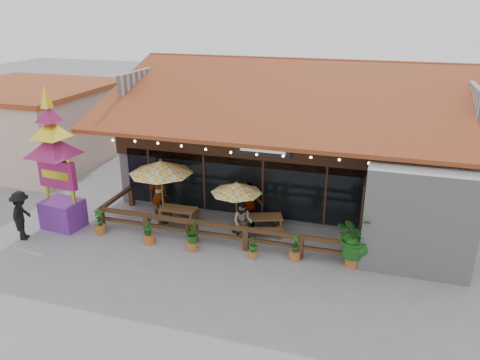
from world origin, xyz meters
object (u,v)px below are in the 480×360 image
(picnic_table_left, at_px, (178,213))
(picnic_table_right, at_px, (263,222))
(tropical_plant, at_px, (355,237))
(thai_sign_tower, at_px, (54,150))
(umbrella_right, at_px, (236,188))
(pedestrian, at_px, (22,216))
(umbrella_left, at_px, (161,168))

(picnic_table_left, xyz_separation_m, picnic_table_right, (3.47, 0.28, -0.00))
(tropical_plant, bearing_deg, thai_sign_tower, -178.38)
(umbrella_right, relative_size, tropical_plant, 1.24)
(umbrella_right, bearing_deg, pedestrian, -159.09)
(thai_sign_tower, xyz_separation_m, tropical_plant, (11.36, 0.32, -2.14))
(picnic_table_left, bearing_deg, picnic_table_right, 4.63)
(umbrella_right, distance_m, picnic_table_right, 1.73)
(pedestrian, bearing_deg, thai_sign_tower, -53.26)
(thai_sign_tower, bearing_deg, pedestrian, -121.78)
(picnic_table_right, relative_size, tropical_plant, 0.95)
(tropical_plant, xyz_separation_m, pedestrian, (-12.17, -1.62, -0.13))
(thai_sign_tower, relative_size, pedestrian, 3.17)
(thai_sign_tower, bearing_deg, tropical_plant, 1.62)
(umbrella_right, xyz_separation_m, thai_sign_tower, (-6.78, -1.60, 1.38))
(thai_sign_tower, height_order, pedestrian, thai_sign_tower)
(picnic_table_left, bearing_deg, thai_sign_tower, -160.36)
(picnic_table_right, bearing_deg, picnic_table_left, -175.37)
(umbrella_left, xyz_separation_m, thai_sign_tower, (-3.66, -1.57, 0.86))
(picnic_table_right, distance_m, pedestrian, 9.17)
(umbrella_right, bearing_deg, picnic_table_left, -178.74)
(picnic_table_left, relative_size, thai_sign_tower, 0.25)
(picnic_table_left, distance_m, thai_sign_tower, 5.36)
(thai_sign_tower, height_order, tropical_plant, thai_sign_tower)
(umbrella_left, height_order, picnic_table_right, umbrella_left)
(umbrella_right, distance_m, tropical_plant, 4.81)
(umbrella_right, height_order, pedestrian, umbrella_right)
(picnic_table_right, bearing_deg, umbrella_right, -167.38)
(picnic_table_left, xyz_separation_m, thai_sign_tower, (-4.33, -1.54, 2.75))
(thai_sign_tower, bearing_deg, umbrella_left, 23.26)
(thai_sign_tower, bearing_deg, picnic_table_right, 13.17)
(picnic_table_right, distance_m, tropical_plant, 3.92)
(picnic_table_left, height_order, thai_sign_tower, thai_sign_tower)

